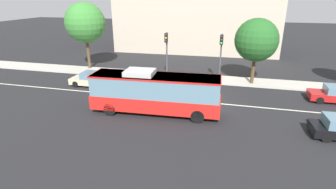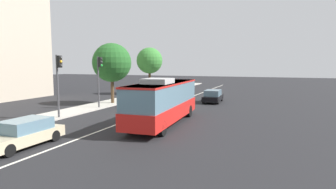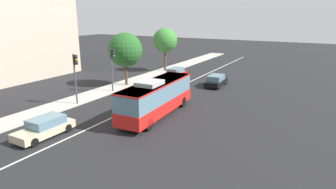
{
  "view_description": "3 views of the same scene",
  "coord_description": "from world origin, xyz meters",
  "px_view_note": "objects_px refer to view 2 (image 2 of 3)",
  "views": [
    {
      "loc": [
        2.16,
        -21.49,
        8.78
      ],
      "look_at": [
        -2.61,
        -2.21,
        1.29
      ],
      "focal_mm": 28.17,
      "sensor_mm": 36.0,
      "label": 1
    },
    {
      "loc": [
        -22.55,
        -10.99,
        4.45
      ],
      "look_at": [
        -0.18,
        -2.23,
        1.86
      ],
      "focal_mm": 30.13,
      "sensor_mm": 36.0,
      "label": 2
    },
    {
      "loc": [
        -24.39,
        -16.14,
        8.88
      ],
      "look_at": [
        -2.27,
        -3.68,
        1.78
      ],
      "focal_mm": 30.58,
      "sensor_mm": 36.0,
      "label": 3
    }
  ],
  "objects_px": {
    "transit_bus": "(163,100)",
    "sedan_red": "(164,93)",
    "traffic_light_near_corner": "(59,75)",
    "sedan_black": "(213,96)",
    "sedan_beige": "(24,133)",
    "street_tree_kerbside_centre": "(150,61)",
    "street_tree_kerbside_right": "(112,63)",
    "traffic_light_mid_block": "(99,73)"
  },
  "relations": [
    {
      "from": "sedan_beige",
      "to": "traffic_light_mid_block",
      "type": "bearing_deg",
      "value": -163.24
    },
    {
      "from": "transit_bus",
      "to": "traffic_light_near_corner",
      "type": "distance_m",
      "value": 8.84
    },
    {
      "from": "sedan_red",
      "to": "sedan_black",
      "type": "bearing_deg",
      "value": 76.98
    },
    {
      "from": "traffic_light_near_corner",
      "to": "traffic_light_mid_block",
      "type": "height_order",
      "value": "same"
    },
    {
      "from": "sedan_beige",
      "to": "street_tree_kerbside_centre",
      "type": "bearing_deg",
      "value": -169.52
    },
    {
      "from": "sedan_black",
      "to": "traffic_light_mid_block",
      "type": "xyz_separation_m",
      "value": [
        -8.81,
        9.51,
        2.84
      ]
    },
    {
      "from": "transit_bus",
      "to": "street_tree_kerbside_centre",
      "type": "relative_size",
      "value": 1.47
    },
    {
      "from": "transit_bus",
      "to": "traffic_light_near_corner",
      "type": "height_order",
      "value": "traffic_light_near_corner"
    },
    {
      "from": "transit_bus",
      "to": "sedan_beige",
      "type": "relative_size",
      "value": 2.25
    },
    {
      "from": "transit_bus",
      "to": "sedan_red",
      "type": "relative_size",
      "value": 2.25
    },
    {
      "from": "traffic_light_mid_block",
      "to": "street_tree_kerbside_centre",
      "type": "relative_size",
      "value": 0.76
    },
    {
      "from": "sedan_black",
      "to": "traffic_light_near_corner",
      "type": "xyz_separation_m",
      "value": [
        -14.48,
        9.42,
        2.84
      ]
    },
    {
      "from": "sedan_beige",
      "to": "street_tree_kerbside_right",
      "type": "distance_m",
      "value": 16.93
    },
    {
      "from": "sedan_red",
      "to": "traffic_light_near_corner",
      "type": "bearing_deg",
      "value": -9.14
    },
    {
      "from": "transit_bus",
      "to": "traffic_light_mid_block",
      "type": "xyz_separation_m",
      "value": [
        4.41,
        8.67,
        1.75
      ]
    },
    {
      "from": "transit_bus",
      "to": "street_tree_kerbside_right",
      "type": "bearing_deg",
      "value": 47.28
    },
    {
      "from": "transit_bus",
      "to": "sedan_red",
      "type": "bearing_deg",
      "value": 19.02
    },
    {
      "from": "transit_bus",
      "to": "traffic_light_mid_block",
      "type": "relative_size",
      "value": 1.95
    },
    {
      "from": "sedan_red",
      "to": "street_tree_kerbside_centre",
      "type": "relative_size",
      "value": 0.65
    },
    {
      "from": "traffic_light_near_corner",
      "to": "sedan_beige",
      "type": "bearing_deg",
      "value": -61.31
    },
    {
      "from": "street_tree_kerbside_right",
      "to": "transit_bus",
      "type": "bearing_deg",
      "value": -129.72
    },
    {
      "from": "traffic_light_near_corner",
      "to": "traffic_light_mid_block",
      "type": "xyz_separation_m",
      "value": [
        5.67,
        0.09,
        0.0
      ]
    },
    {
      "from": "sedan_beige",
      "to": "street_tree_kerbside_centre",
      "type": "relative_size",
      "value": 0.65
    },
    {
      "from": "transit_bus",
      "to": "sedan_beige",
      "type": "distance_m",
      "value": 9.5
    },
    {
      "from": "street_tree_kerbside_right",
      "to": "street_tree_kerbside_centre",
      "type": "bearing_deg",
      "value": 2.82
    },
    {
      "from": "traffic_light_near_corner",
      "to": "street_tree_kerbside_right",
      "type": "height_order",
      "value": "street_tree_kerbside_right"
    },
    {
      "from": "sedan_black",
      "to": "sedan_beige",
      "type": "distance_m",
      "value": 22.05
    },
    {
      "from": "sedan_red",
      "to": "traffic_light_mid_block",
      "type": "height_order",
      "value": "traffic_light_mid_block"
    },
    {
      "from": "sedan_black",
      "to": "street_tree_kerbside_right",
      "type": "bearing_deg",
      "value": 115.6
    },
    {
      "from": "sedan_black",
      "to": "street_tree_kerbside_centre",
      "type": "distance_m",
      "value": 12.8
    },
    {
      "from": "sedan_beige",
      "to": "traffic_light_near_corner",
      "type": "distance_m",
      "value": 8.26
    },
    {
      "from": "traffic_light_near_corner",
      "to": "street_tree_kerbside_right",
      "type": "distance_m",
      "value": 9.13
    },
    {
      "from": "traffic_light_mid_block",
      "to": "transit_bus",
      "type": "bearing_deg",
      "value": -25.59
    },
    {
      "from": "street_tree_kerbside_centre",
      "to": "street_tree_kerbside_right",
      "type": "distance_m",
      "value": 10.99
    },
    {
      "from": "traffic_light_near_corner",
      "to": "street_tree_kerbside_right",
      "type": "bearing_deg",
      "value": 95.2
    },
    {
      "from": "sedan_beige",
      "to": "traffic_light_mid_block",
      "type": "height_order",
      "value": "traffic_light_mid_block"
    },
    {
      "from": "sedan_beige",
      "to": "sedan_red",
      "type": "bearing_deg",
      "value": -177.35
    },
    {
      "from": "transit_bus",
      "to": "traffic_light_near_corner",
      "type": "xyz_separation_m",
      "value": [
        -1.26,
        8.57,
        1.75
      ]
    },
    {
      "from": "street_tree_kerbside_centre",
      "to": "traffic_light_mid_block",
      "type": "bearing_deg",
      "value": -175.09
    },
    {
      "from": "sedan_red",
      "to": "traffic_light_mid_block",
      "type": "distance_m",
      "value": 11.1
    },
    {
      "from": "traffic_light_mid_block",
      "to": "sedan_red",
      "type": "bearing_deg",
      "value": 76.88
    },
    {
      "from": "sedan_beige",
      "to": "street_tree_kerbside_centre",
      "type": "height_order",
      "value": "street_tree_kerbside_centre"
    }
  ]
}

